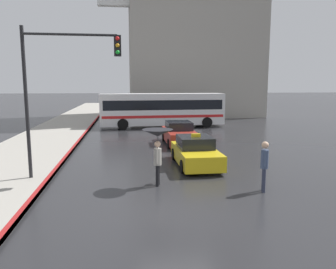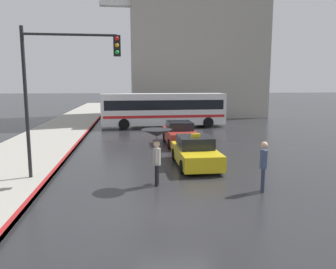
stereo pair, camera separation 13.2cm
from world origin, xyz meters
name	(u,v)px [view 2 (the right image)]	position (x,y,z in m)	size (l,w,h in m)	color
ground_plane	(177,210)	(0.00, 0.00, 0.00)	(300.00, 300.00, 0.00)	#262628
taxi	(195,152)	(1.74, 5.63, 0.65)	(1.91, 4.24, 1.56)	gold
sedan_red	(180,134)	(1.91, 11.45, 0.68)	(1.91, 4.52, 1.48)	#A52D23
city_bus	(163,108)	(1.81, 20.44, 1.72)	(11.41, 3.06, 3.10)	silver
pedestrian_with_umbrella	(157,139)	(-0.40, 2.63, 1.84)	(1.18, 1.18, 2.21)	black
pedestrian_man	(264,162)	(3.38, 1.42, 1.11)	(0.35, 0.42, 1.86)	#2D3347
traffic_light	(63,76)	(-4.00, 3.81, 4.24)	(3.79, 0.38, 6.11)	black
monument_cross	(136,28)	(-0.39, 28.91, 10.23)	(7.94, 0.90, 18.04)	white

